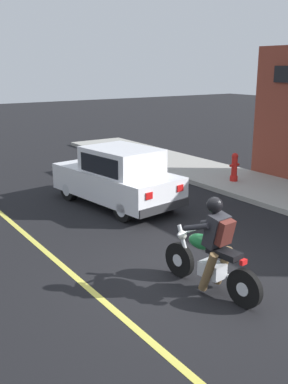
# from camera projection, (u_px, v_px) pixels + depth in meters

# --- Properties ---
(ground_plane) EXTENTS (80.00, 80.00, 0.00)m
(ground_plane) POSITION_uv_depth(u_px,v_px,m) (205.00, 281.00, 7.77)
(ground_plane) COLOR black
(sidewalk_curb) EXTENTS (2.60, 22.00, 0.14)m
(sidewalk_curb) POSITION_uv_depth(u_px,v_px,m) (275.00, 192.00, 13.03)
(sidewalk_curb) COLOR #9E9B93
(sidewalk_curb) RESTS_ON ground
(lane_stripe) EXTENTS (0.12, 19.80, 0.01)m
(lane_stripe) POSITION_uv_depth(u_px,v_px,m) (41.00, 247.00, 9.19)
(lane_stripe) COLOR #D1C64C
(lane_stripe) RESTS_ON ground
(motorcycle_with_rider) EXTENTS (0.62, 2.02, 1.62)m
(motorcycle_with_rider) POSITION_uv_depth(u_px,v_px,m) (212.00, 253.00, 7.25)
(motorcycle_with_rider) COLOR black
(motorcycle_with_rider) RESTS_ON ground
(car_hatchback) EXTENTS (2.11, 3.96, 1.57)m
(car_hatchback) POSITION_uv_depth(u_px,v_px,m) (117.00, 177.00, 11.82)
(car_hatchback) COLOR black
(car_hatchback) RESTS_ON ground
(fire_hydrant) EXTENTS (0.36, 0.24, 0.88)m
(fire_hydrant) POSITION_uv_depth(u_px,v_px,m) (234.00, 167.00, 13.88)
(fire_hydrant) COLOR red
(fire_hydrant) RESTS_ON sidewalk_curb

